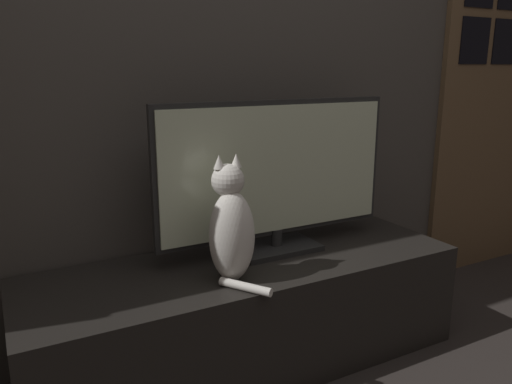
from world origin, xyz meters
The scene contains 5 objects.
wall_back centered at (0.00, 1.22, 1.30)m, with size 4.80×0.05×2.60m.
tv_stand centered at (0.00, 0.92, 0.20)m, with size 1.60×0.52×0.40m.
tv centered at (0.16, 0.98, 0.70)m, with size 0.96×0.19×0.57m.
cat centered at (-0.11, 0.81, 0.58)m, with size 0.16×0.27×0.42m.
door centered at (1.64, 1.18, 1.05)m, with size 0.84×0.04×2.05m.
Camera 1 is at (-0.78, -0.59, 1.09)m, focal length 35.00 mm.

